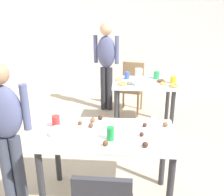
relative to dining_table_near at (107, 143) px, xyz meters
name	(u,v)px	position (x,y,z in m)	size (l,w,h in m)	color
ground_plane	(95,187)	(-0.14, 0.16, -0.64)	(6.40, 6.40, 0.00)	tan
wall_back	(114,31)	(-0.14, 3.36, 0.66)	(6.40, 0.10, 2.60)	silver
dining_table_near	(107,143)	(0.00, 0.00, 0.00)	(1.25, 0.65, 0.75)	white
dining_table_far	(144,90)	(0.41, 1.62, -0.02)	(0.93, 0.63, 0.75)	silver
chair_far_table	(132,84)	(0.24, 2.29, -0.14)	(0.48, 0.48, 0.87)	olive
person_girl_near	(6,125)	(-0.90, -0.08, 0.20)	(0.46, 0.25, 1.41)	#383D4C
person_adult_far	(106,59)	(-0.22, 2.31, 0.29)	(0.46, 0.26, 1.55)	#28282D
mixing_bowl	(59,132)	(-0.43, -0.07, 0.14)	(0.16, 0.16, 0.06)	white
soda_can	(110,133)	(0.04, -0.12, 0.17)	(0.07, 0.07, 0.12)	#198438
fork_near	(89,139)	(-0.14, -0.13, 0.11)	(0.17, 0.02, 0.01)	silver
cup_near_0	(56,121)	(-0.50, 0.09, 0.17)	(0.08, 0.08, 0.11)	red
cup_near_1	(155,121)	(0.45, 0.18, 0.16)	(0.07, 0.07, 0.10)	white
cake_ball_0	(145,145)	(0.34, -0.23, 0.14)	(0.05, 0.05, 0.05)	#3D2319
cake_ball_1	(145,125)	(0.35, 0.14, 0.13)	(0.04, 0.04, 0.04)	#3D2319
cake_ball_2	(100,118)	(-0.09, 0.27, 0.13)	(0.05, 0.05, 0.05)	#3D2319
cake_ball_3	(165,124)	(0.55, 0.16, 0.14)	(0.05, 0.05, 0.05)	brown
cake_ball_4	(80,123)	(-0.27, 0.14, 0.13)	(0.04, 0.04, 0.04)	brown
cake_ball_5	(106,143)	(0.01, -0.23, 0.14)	(0.05, 0.05, 0.05)	brown
cake_ball_6	(142,134)	(0.31, -0.04, 0.13)	(0.04, 0.04, 0.04)	#3D2319
cake_ball_7	(110,130)	(0.02, 0.01, 0.13)	(0.04, 0.04, 0.04)	#3D2319
cake_ball_8	(91,125)	(-0.16, 0.10, 0.13)	(0.05, 0.05, 0.05)	brown
cake_ball_9	(93,120)	(-0.16, 0.21, 0.14)	(0.05, 0.05, 0.05)	brown
pitcher_far	(139,77)	(0.32, 1.43, 0.23)	(0.10, 0.10, 0.25)	white
cup_far_0	(156,75)	(0.61, 1.81, 0.17)	(0.09, 0.09, 0.12)	green
cup_far_1	(127,75)	(0.15, 1.76, 0.17)	(0.08, 0.08, 0.11)	#3351B2
cup_far_2	(173,80)	(0.83, 1.59, 0.16)	(0.09, 0.09, 0.10)	yellow
donut_far_0	(122,84)	(0.09, 1.45, 0.13)	(0.13, 0.13, 0.04)	gold
donut_far_1	(164,84)	(0.68, 1.50, 0.13)	(0.10, 0.10, 0.03)	gold
donut_far_2	(129,83)	(0.19, 1.52, 0.12)	(0.10, 0.10, 0.03)	white
donut_far_3	(174,85)	(0.82, 1.41, 0.13)	(0.13, 0.13, 0.04)	gold
donut_far_4	(161,81)	(0.66, 1.63, 0.13)	(0.12, 0.12, 0.04)	brown
donut_far_5	(118,79)	(0.03, 1.67, 0.13)	(0.10, 0.10, 0.03)	gold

